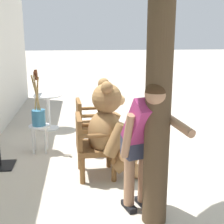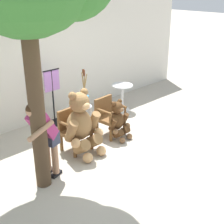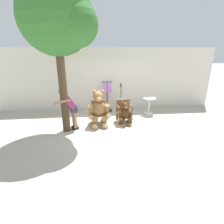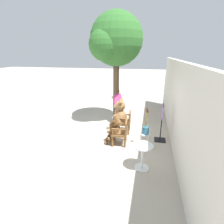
{
  "view_description": "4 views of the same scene",
  "coord_description": "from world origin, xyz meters",
  "px_view_note": "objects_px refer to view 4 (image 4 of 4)",
  "views": [
    {
      "loc": [
        -4.52,
        0.75,
        1.95
      ],
      "look_at": [
        0.19,
        0.26,
        0.73
      ],
      "focal_mm": 50.0,
      "sensor_mm": 36.0,
      "label": 1
    },
    {
      "loc": [
        -3.94,
        -4.06,
        3.25
      ],
      "look_at": [
        0.16,
        0.17,
        0.77
      ],
      "focal_mm": 50.0,
      "sensor_mm": 36.0,
      "label": 2
    },
    {
      "loc": [
        -0.61,
        -5.74,
        2.68
      ],
      "look_at": [
        -0.03,
        0.14,
        0.58
      ],
      "focal_mm": 28.0,
      "sensor_mm": 36.0,
      "label": 3
    },
    {
      "loc": [
        5.91,
        1.48,
        3.04
      ],
      "look_at": [
        -0.12,
        0.15,
        0.94
      ],
      "focal_mm": 28.0,
      "sensor_mm": 36.0,
      "label": 4
    }
  ],
  "objects_px": {
    "person_visitor": "(118,103)",
    "patio_tree": "(114,41)",
    "teddy_bear_large": "(119,116)",
    "white_stool": "(145,137)",
    "round_side_table": "(142,154)",
    "teddy_bear_small": "(113,132)",
    "brush_bucket": "(146,128)",
    "wooden_chair_left": "(125,121)",
    "clothing_display_stand": "(162,122)",
    "wooden_chair_right": "(121,132)"
  },
  "relations": [
    {
      "from": "wooden_chair_right",
      "to": "patio_tree",
      "type": "bearing_deg",
      "value": -161.76
    },
    {
      "from": "white_stool",
      "to": "brush_bucket",
      "type": "distance_m",
      "value": 0.3
    },
    {
      "from": "brush_bucket",
      "to": "clothing_display_stand",
      "type": "xyz_separation_m",
      "value": [
        -0.54,
        0.53,
        0.07
      ]
    },
    {
      "from": "teddy_bear_large",
      "to": "clothing_display_stand",
      "type": "relative_size",
      "value": 0.98
    },
    {
      "from": "wooden_chair_right",
      "to": "clothing_display_stand",
      "type": "distance_m",
      "value": 1.48
    },
    {
      "from": "person_visitor",
      "to": "patio_tree",
      "type": "bearing_deg",
      "value": -107.0
    },
    {
      "from": "brush_bucket",
      "to": "patio_tree",
      "type": "height_order",
      "value": "patio_tree"
    },
    {
      "from": "teddy_bear_small",
      "to": "teddy_bear_large",
      "type": "bearing_deg",
      "value": 177.92
    },
    {
      "from": "wooden_chair_left",
      "to": "white_stool",
      "type": "distance_m",
      "value": 1.27
    },
    {
      "from": "teddy_bear_large",
      "to": "white_stool",
      "type": "xyz_separation_m",
      "value": [
        0.96,
        1.07,
        -0.3
      ]
    },
    {
      "from": "person_visitor",
      "to": "round_side_table",
      "type": "relative_size",
      "value": 2.09
    },
    {
      "from": "person_visitor",
      "to": "teddy_bear_large",
      "type": "bearing_deg",
      "value": 13.94
    },
    {
      "from": "patio_tree",
      "to": "clothing_display_stand",
      "type": "bearing_deg",
      "value": 53.76
    },
    {
      "from": "wooden_chair_left",
      "to": "patio_tree",
      "type": "bearing_deg",
      "value": -147.47
    },
    {
      "from": "round_side_table",
      "to": "wooden_chair_right",
      "type": "bearing_deg",
      "value": -147.76
    },
    {
      "from": "teddy_bear_large",
      "to": "white_stool",
      "type": "bearing_deg",
      "value": 48.2
    },
    {
      "from": "wooden_chair_right",
      "to": "teddy_bear_small",
      "type": "bearing_deg",
      "value": -88.38
    },
    {
      "from": "teddy_bear_small",
      "to": "white_stool",
      "type": "xyz_separation_m",
      "value": [
        -0.03,
        1.11,
        -0.08
      ]
    },
    {
      "from": "wooden_chair_left",
      "to": "person_visitor",
      "type": "height_order",
      "value": "person_visitor"
    },
    {
      "from": "round_side_table",
      "to": "teddy_bear_large",
      "type": "bearing_deg",
      "value": -154.92
    },
    {
      "from": "brush_bucket",
      "to": "round_side_table",
      "type": "xyz_separation_m",
      "value": [
        1.27,
        -0.03,
        -0.21
      ]
    },
    {
      "from": "white_stool",
      "to": "round_side_table",
      "type": "distance_m",
      "value": 1.27
    },
    {
      "from": "clothing_display_stand",
      "to": "wooden_chair_left",
      "type": "bearing_deg",
      "value": -107.63
    },
    {
      "from": "teddy_bear_small",
      "to": "person_visitor",
      "type": "bearing_deg",
      "value": -173.85
    },
    {
      "from": "wooden_chair_left",
      "to": "teddy_bear_small",
      "type": "height_order",
      "value": "teddy_bear_small"
    },
    {
      "from": "teddy_bear_large",
      "to": "wooden_chair_right",
      "type": "bearing_deg",
      "value": 14.55
    },
    {
      "from": "person_visitor",
      "to": "teddy_bear_small",
      "type": "bearing_deg",
      "value": 6.15
    },
    {
      "from": "wooden_chair_right",
      "to": "teddy_bear_large",
      "type": "bearing_deg",
      "value": -165.45
    },
    {
      "from": "person_visitor",
      "to": "round_side_table",
      "type": "xyz_separation_m",
      "value": [
        3.24,
        1.29,
        -0.45
      ]
    },
    {
      "from": "person_visitor",
      "to": "patio_tree",
      "type": "distance_m",
      "value": 2.61
    },
    {
      "from": "wooden_chair_right",
      "to": "white_stool",
      "type": "bearing_deg",
      "value": 91.22
    },
    {
      "from": "brush_bucket",
      "to": "round_side_table",
      "type": "height_order",
      "value": "brush_bucket"
    },
    {
      "from": "round_side_table",
      "to": "patio_tree",
      "type": "relative_size",
      "value": 0.15
    },
    {
      "from": "round_side_table",
      "to": "patio_tree",
      "type": "distance_m",
      "value": 4.72
    },
    {
      "from": "wooden_chair_right",
      "to": "brush_bucket",
      "type": "relative_size",
      "value": 0.94
    },
    {
      "from": "teddy_bear_small",
      "to": "patio_tree",
      "type": "xyz_separation_m",
      "value": [
        -2.05,
        -0.38,
        3.06
      ]
    },
    {
      "from": "teddy_bear_small",
      "to": "white_stool",
      "type": "distance_m",
      "value": 1.11
    },
    {
      "from": "wooden_chair_left",
      "to": "person_visitor",
      "type": "distance_m",
      "value": 1.2
    },
    {
      "from": "round_side_table",
      "to": "wooden_chair_left",
      "type": "bearing_deg",
      "value": -160.57
    },
    {
      "from": "person_visitor",
      "to": "white_stool",
      "type": "bearing_deg",
      "value": 33.92
    },
    {
      "from": "brush_bucket",
      "to": "clothing_display_stand",
      "type": "height_order",
      "value": "brush_bucket"
    },
    {
      "from": "wooden_chair_right",
      "to": "white_stool",
      "type": "relative_size",
      "value": 1.87
    },
    {
      "from": "wooden_chair_right",
      "to": "person_visitor",
      "type": "height_order",
      "value": "person_visitor"
    },
    {
      "from": "wooden_chair_right",
      "to": "wooden_chair_left",
      "type": "bearing_deg",
      "value": 180.0
    },
    {
      "from": "round_side_table",
      "to": "clothing_display_stand",
      "type": "height_order",
      "value": "clothing_display_stand"
    },
    {
      "from": "patio_tree",
      "to": "wooden_chair_right",
      "type": "bearing_deg",
      "value": 18.24
    },
    {
      "from": "teddy_bear_large",
      "to": "brush_bucket",
      "type": "xyz_separation_m",
      "value": [
        0.96,
        1.08,
        -0.0
      ]
    },
    {
      "from": "round_side_table",
      "to": "patio_tree",
      "type": "xyz_separation_m",
      "value": [
        -3.29,
        -1.46,
        3.05
      ]
    },
    {
      "from": "wooden_chair_left",
      "to": "wooden_chair_right",
      "type": "relative_size",
      "value": 1.0
    },
    {
      "from": "white_stool",
      "to": "patio_tree",
      "type": "xyz_separation_m",
      "value": [
        -2.02,
        -1.49,
        3.14
      ]
    }
  ]
}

